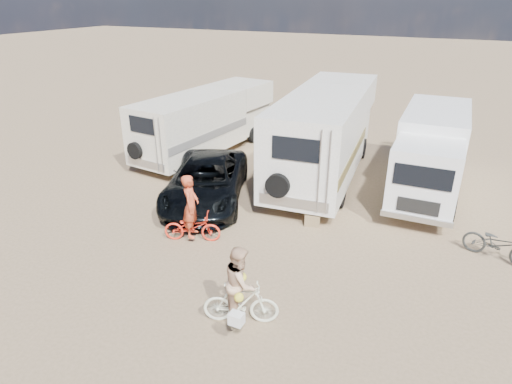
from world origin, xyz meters
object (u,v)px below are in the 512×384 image
at_px(bike_parked, 499,244).
at_px(box_truck, 430,155).
at_px(rv_left, 207,123).
at_px(rider_woman, 241,290).
at_px(crate, 313,218).
at_px(rv_main, 325,135).
at_px(dark_suv, 206,181).
at_px(bike_woman, 241,303).
at_px(cooler, 219,215).
at_px(bike_man, 192,227).
at_px(rider_man, 191,212).

bearing_deg(bike_parked, box_truck, 46.35).
bearing_deg(rv_left, bike_parked, -13.78).
xyz_separation_m(rider_woman, crate, (-0.05, 4.93, -0.67)).
xyz_separation_m(rv_main, bike_parked, (6.05, -3.78, -1.16)).
height_order(dark_suv, bike_woman, dark_suv).
distance_m(rv_left, box_truck, 9.35).
height_order(box_truck, dark_suv, box_truck).
bearing_deg(dark_suv, box_truck, 9.14).
xyz_separation_m(box_truck, cooler, (-5.53, -5.19, -1.16)).
distance_m(bike_man, rider_woman, 3.80).
bearing_deg(bike_woman, rv_left, 12.95).
distance_m(rv_left, bike_woman, 11.44).
bearing_deg(rider_man, rv_main, -37.49).
distance_m(bike_man, bike_parked, 8.35).
distance_m(rv_left, cooler, 6.85).
distance_m(dark_suv, rider_man, 2.71).
bearing_deg(dark_suv, cooler, -67.14).
relative_size(rider_man, rider_woman, 1.09).
xyz_separation_m(bike_woman, bike_parked, (5.06, 5.14, -0.02)).
xyz_separation_m(rider_woman, bike_parked, (5.06, 5.14, -0.38)).
bearing_deg(rider_woman, rv_left, 12.95).
height_order(box_truck, rider_woman, box_truck).
xyz_separation_m(bike_woman, cooler, (-2.72, 3.77, -0.25)).
bearing_deg(dark_suv, rv_main, 32.01).
xyz_separation_m(rider_woman, cooler, (-2.72, 3.77, -0.61)).
bearing_deg(box_truck, bike_man, -132.44).
relative_size(rv_main, bike_man, 5.27).
relative_size(dark_suv, bike_parked, 2.93).
height_order(bike_woman, crate, bike_woman).
height_order(bike_parked, crate, bike_parked).
bearing_deg(rv_left, bike_woman, -48.89).
xyz_separation_m(rv_main, cooler, (-1.73, -5.15, -1.39)).
xyz_separation_m(rv_main, box_truck, (3.80, 0.04, -0.23)).
bearing_deg(rv_main, bike_parked, -37.28).
bearing_deg(rv_main, box_truck, -4.67).
relative_size(dark_suv, crate, 11.43).
relative_size(bike_man, rider_woman, 0.96).
xyz_separation_m(bike_parked, cooler, (-7.78, -1.37, -0.23)).
relative_size(rider_man, cooler, 3.02).
distance_m(dark_suv, rider_woman, 6.32).
height_order(box_truck, rider_man, box_truck).
relative_size(bike_man, cooler, 2.65).
xyz_separation_m(box_truck, crate, (-2.86, -4.04, -1.22)).
bearing_deg(rider_woman, rider_man, 27.09).
bearing_deg(dark_suv, bike_parked, -20.51).
height_order(rv_left, rider_man, rv_left).
bearing_deg(bike_man, bike_parked, -92.72).
relative_size(bike_man, rider_man, 0.88).
bearing_deg(bike_parked, dark_suv, 106.94).
relative_size(rv_left, rider_man, 4.08).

